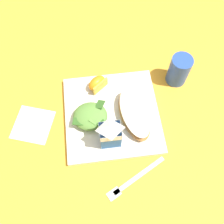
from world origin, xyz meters
TOP-DOWN VIEW (x-y plane):
  - ground at (0.00, 0.00)m, footprint 3.00×3.00m
  - white_plate at (0.00, 0.00)m, footprint 0.28×0.28m
  - cheesy_pizza_bread at (-0.06, 0.02)m, footprint 0.11×0.18m
  - green_salad_pile at (0.06, 0.01)m, footprint 0.10×0.10m
  - milk_carton at (0.02, 0.08)m, footprint 0.06×0.04m
  - orange_wedge_front at (0.03, -0.10)m, footprint 0.07×0.07m
  - paper_napkin at (0.24, -0.00)m, footprint 0.14×0.14m
  - metal_fork at (-0.03, 0.20)m, footprint 0.17×0.10m
  - drinking_blue_cup at (-0.22, -0.11)m, footprint 0.06×0.06m

SIDE VIEW (x-z plane):
  - ground at x=0.00m, z-range 0.00..0.00m
  - paper_napkin at x=0.24m, z-range 0.00..0.00m
  - metal_fork at x=-0.03m, z-range 0.00..0.01m
  - white_plate at x=0.00m, z-range 0.00..0.02m
  - cheesy_pizza_bread at x=-0.06m, z-range 0.02..0.05m
  - orange_wedge_front at x=0.03m, z-range 0.02..0.06m
  - green_salad_pile at x=0.06m, z-range 0.02..0.06m
  - drinking_blue_cup at x=-0.22m, z-range 0.00..0.10m
  - milk_carton at x=0.02m, z-range 0.02..0.13m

